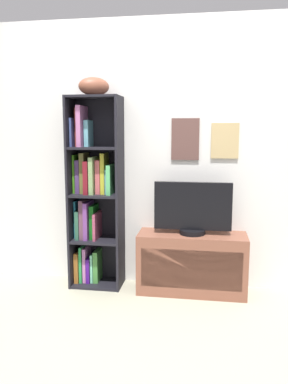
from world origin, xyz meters
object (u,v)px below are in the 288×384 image
object	(u,v)px
television	(193,209)
bookshelf	(93,197)
football	(94,87)
tv_stand	(192,263)

from	to	relation	value
television	bookshelf	bearing A→B (deg)	176.29
bookshelf	football	world-z (taller)	football
tv_stand	television	world-z (taller)	television
football	tv_stand	distance (m)	1.73
football	television	distance (m)	1.34
tv_stand	television	xyz separation A→B (m)	(0.00, 0.00, 0.48)
football	television	world-z (taller)	football
football	tv_stand	world-z (taller)	football
bookshelf	tv_stand	size ratio (longest dim) A/B	1.82
football	television	size ratio (longest dim) A/B	0.41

